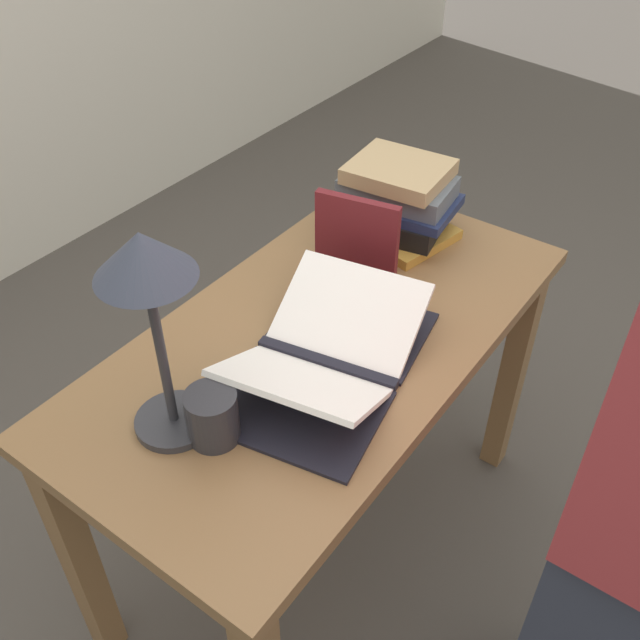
% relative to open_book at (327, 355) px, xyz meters
% --- Properties ---
extents(ground_plane, '(12.00, 12.00, 0.00)m').
position_rel_open_book_xyz_m(ground_plane, '(0.09, 0.07, -0.81)').
color(ground_plane, '#47423D').
extents(reading_desk, '(1.20, 0.62, 0.78)m').
position_rel_open_book_xyz_m(reading_desk, '(0.09, 0.07, -0.16)').
color(reading_desk, brown).
rests_on(reading_desk, ground_plane).
extents(open_book, '(0.55, 0.40, 0.11)m').
position_rel_open_book_xyz_m(open_book, '(0.00, 0.00, 0.00)').
color(open_book, black).
rests_on(open_book, reading_desk).
extents(book_stack_tall, '(0.26, 0.31, 0.19)m').
position_rel_open_book_xyz_m(book_stack_tall, '(0.51, 0.15, 0.06)').
color(book_stack_tall, '#BC8933').
rests_on(book_stack_tall, reading_desk).
extents(book_standing_upright, '(0.06, 0.20, 0.20)m').
position_rel_open_book_xyz_m(book_standing_upright, '(0.30, 0.13, 0.07)').
color(book_standing_upright, maroon).
rests_on(book_standing_upright, reading_desk).
extents(reading_lamp, '(0.16, 0.16, 0.42)m').
position_rel_open_book_xyz_m(reading_lamp, '(-0.29, 0.14, 0.29)').
color(reading_lamp, '#2D2D33').
rests_on(reading_lamp, reading_desk).
extents(coffee_mug, '(0.10, 0.13, 0.10)m').
position_rel_open_book_xyz_m(coffee_mug, '(-0.27, 0.06, 0.02)').
color(coffee_mug, '#28282D').
rests_on(coffee_mug, reading_desk).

